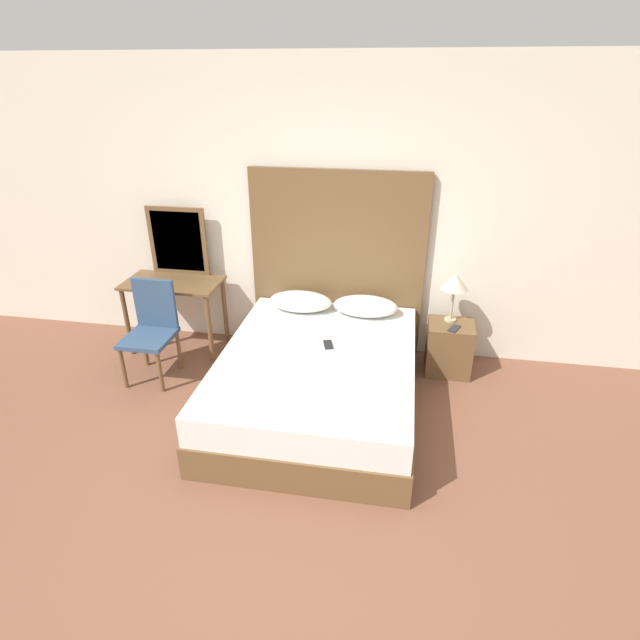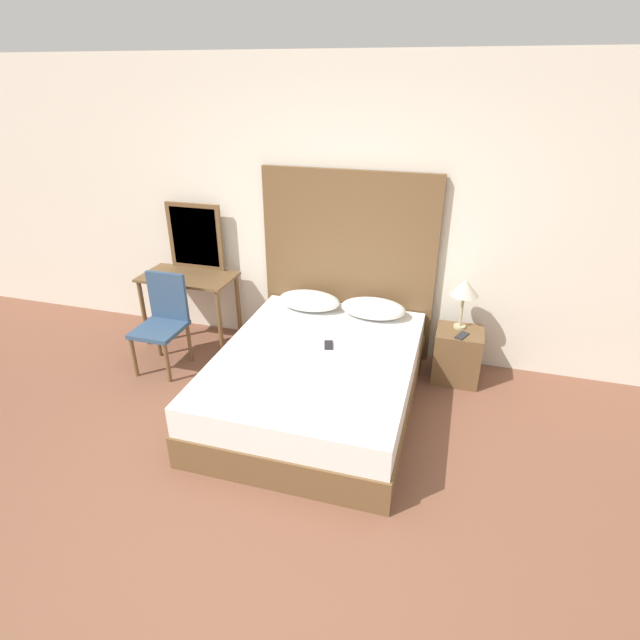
# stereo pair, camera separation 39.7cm
# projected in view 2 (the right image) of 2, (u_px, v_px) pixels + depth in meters

# --- Properties ---
(ground_plane) EXTENTS (16.00, 16.00, 0.00)m
(ground_plane) POSITION_uv_depth(u_px,v_px,m) (249.00, 535.00, 3.03)
(ground_plane) COLOR brown
(wall_back) EXTENTS (10.00, 0.06, 2.70)m
(wall_back) POSITION_uv_depth(u_px,v_px,m) (349.00, 215.00, 4.58)
(wall_back) COLOR silver
(wall_back) RESTS_ON ground_plane
(bed) EXTENTS (1.56, 2.02, 0.51)m
(bed) POSITION_uv_depth(u_px,v_px,m) (317.00, 380.00, 4.11)
(bed) COLOR brown
(bed) RESTS_ON ground_plane
(headboard) EXTENTS (1.64, 0.05, 1.77)m
(headboard) POSITION_uv_depth(u_px,v_px,m) (348.00, 266.00, 4.72)
(headboard) COLOR brown
(headboard) RESTS_ON ground_plane
(pillow_left) EXTENTS (0.59, 0.35, 0.17)m
(pillow_left) POSITION_uv_depth(u_px,v_px,m) (309.00, 301.00, 4.71)
(pillow_left) COLOR white
(pillow_left) RESTS_ON bed
(pillow_right) EXTENTS (0.59, 0.35, 0.17)m
(pillow_right) POSITION_uv_depth(u_px,v_px,m) (373.00, 308.00, 4.56)
(pillow_right) COLOR white
(pillow_right) RESTS_ON bed
(phone_on_bed) EXTENTS (0.11, 0.16, 0.01)m
(phone_on_bed) POSITION_uv_depth(u_px,v_px,m) (329.00, 345.00, 4.11)
(phone_on_bed) COLOR #232328
(phone_on_bed) RESTS_ON bed
(nightstand) EXTENTS (0.41, 0.37, 0.49)m
(nightstand) POSITION_uv_depth(u_px,v_px,m) (457.00, 355.00, 4.49)
(nightstand) COLOR brown
(nightstand) RESTS_ON ground_plane
(table_lamp) EXTENTS (0.24, 0.24, 0.46)m
(table_lamp) POSITION_uv_depth(u_px,v_px,m) (465.00, 289.00, 4.28)
(table_lamp) COLOR tan
(table_lamp) RESTS_ON nightstand
(phone_on_nightstand) EXTENTS (0.12, 0.17, 0.01)m
(phone_on_nightstand) POSITION_uv_depth(u_px,v_px,m) (462.00, 336.00, 4.30)
(phone_on_nightstand) COLOR #232328
(phone_on_nightstand) RESTS_ON nightstand
(vanity_desk) EXTENTS (0.92, 0.51, 0.72)m
(vanity_desk) POSITION_uv_depth(u_px,v_px,m) (189.00, 287.00, 4.99)
(vanity_desk) COLOR brown
(vanity_desk) RESTS_ON ground_plane
(vanity_mirror) EXTENTS (0.59, 0.03, 0.67)m
(vanity_mirror) POSITION_uv_depth(u_px,v_px,m) (195.00, 237.00, 4.98)
(vanity_mirror) COLOR brown
(vanity_mirror) RESTS_ON vanity_desk
(chair) EXTENTS (0.41, 0.45, 0.89)m
(chair) POSITION_uv_depth(u_px,v_px,m) (163.00, 317.00, 4.61)
(chair) COLOR #334C6B
(chair) RESTS_ON ground_plane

